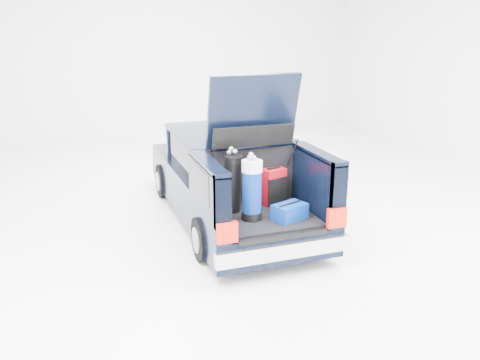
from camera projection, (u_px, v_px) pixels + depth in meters
name	position (u px, v px, depth m)	size (l,w,h in m)	color
ground	(230.00, 218.00, 8.43)	(14.00, 14.00, 0.00)	white
car	(228.00, 178.00, 8.33)	(1.87, 4.65, 2.47)	black
red_suitcase	(273.00, 186.00, 7.29)	(0.38, 0.31, 0.55)	maroon
black_golf_bag	(232.00, 183.00, 6.94)	(0.30, 0.34, 0.91)	black
blue_golf_bag	(252.00, 190.00, 6.66)	(0.28, 0.28, 0.92)	black
blue_duffel	(290.00, 212.00, 6.75)	(0.51, 0.42, 0.23)	navy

